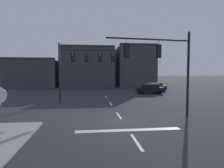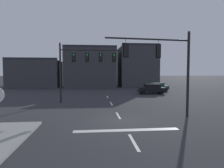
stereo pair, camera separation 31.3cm
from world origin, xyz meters
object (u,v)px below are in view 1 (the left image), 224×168
car_lot_middle (150,89)px  signal_mast_far_side (81,62)px  signal_mast_near_side (166,60)px  car_lot_nearside (155,87)px

car_lot_middle → signal_mast_far_side: bearing=-143.0°
signal_mast_near_side → car_lot_middle: (3.99, 16.27, -3.54)m
signal_mast_far_side → car_lot_middle: signal_mast_far_side is taller
signal_mast_near_side → car_lot_nearside: 20.72m
signal_mast_near_side → car_lot_nearside: bearing=73.0°
signal_mast_near_side → signal_mast_far_side: 10.60m
signal_mast_far_side → car_lot_middle: size_ratio=1.57×
signal_mast_far_side → car_lot_nearside: signal_mast_far_side is taller
signal_mast_far_side → car_lot_nearside: size_ratio=1.51×
car_lot_nearside → car_lot_middle: bearing=-121.5°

